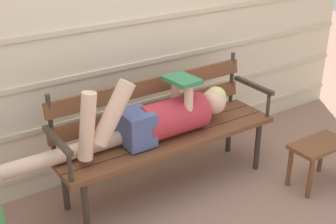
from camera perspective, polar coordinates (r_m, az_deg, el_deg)
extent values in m
plane|color=#936B56|center=(3.40, 1.74, -10.69)|extent=(12.00, 12.00, 0.00)
cube|color=beige|center=(3.45, -4.83, 11.18)|extent=(4.61, 0.06, 2.33)
cube|color=beige|center=(3.78, -4.03, -3.77)|extent=(4.61, 0.02, 0.04)
cube|color=beige|center=(3.64, -4.19, 0.83)|extent=(4.61, 0.02, 0.04)
cube|color=beige|center=(3.51, -4.35, 5.79)|extent=(4.61, 0.02, 0.04)
cube|color=beige|center=(3.42, -4.53, 11.07)|extent=(4.61, 0.02, 0.04)
cube|color=brown|center=(3.20, 1.47, -4.14)|extent=(1.67, 0.14, 0.04)
cube|color=brown|center=(3.30, 0.00, -3.12)|extent=(1.67, 0.14, 0.04)
cube|color=brown|center=(3.41, -1.37, -2.15)|extent=(1.67, 0.14, 0.04)
cube|color=brown|center=(3.40, -2.01, 0.26)|extent=(1.60, 0.05, 0.11)
cube|color=brown|center=(3.33, -2.06, 3.23)|extent=(1.60, 0.05, 0.11)
cylinder|color=#382D23|center=(3.07, -14.30, -1.47)|extent=(0.03, 0.03, 0.42)
cylinder|color=#382D23|center=(3.80, 7.89, 4.26)|extent=(0.03, 0.03, 0.42)
cylinder|color=#382D23|center=(3.00, -10.12, -11.81)|extent=(0.04, 0.04, 0.41)
cylinder|color=#382D23|center=(3.71, 11.00, -4.16)|extent=(0.04, 0.04, 0.41)
cylinder|color=#382D23|center=(3.26, -12.64, -8.70)|extent=(0.04, 0.04, 0.41)
cylinder|color=#382D23|center=(3.93, 7.55, -2.18)|extent=(0.04, 0.04, 0.41)
cube|color=#382D23|center=(2.88, -13.54, -3.42)|extent=(0.04, 0.42, 0.03)
cylinder|color=#382D23|center=(2.79, -12.05, -6.64)|extent=(0.03, 0.03, 0.20)
cube|color=#382D23|center=(3.68, 10.56, 3.24)|extent=(0.04, 0.42, 0.03)
cylinder|color=#382D23|center=(3.61, 12.29, 0.91)|extent=(0.03, 0.03, 0.20)
cylinder|color=#B72D38|center=(3.26, 0.64, -0.61)|extent=(0.49, 0.26, 0.26)
cube|color=#475684|center=(3.11, -3.99, -1.95)|extent=(0.20, 0.25, 0.24)
sphere|color=beige|center=(3.45, 5.65, 1.30)|extent=(0.19, 0.19, 0.19)
sphere|color=#E0C67A|center=(3.44, 5.93, 1.88)|extent=(0.16, 0.16, 0.16)
cylinder|color=beige|center=(2.90, -6.79, -0.11)|extent=(0.32, 0.11, 0.42)
cylinder|color=beige|center=(2.86, -9.95, -1.79)|extent=(0.15, 0.09, 0.45)
cylinder|color=beige|center=(3.02, -12.68, -5.12)|extent=(0.83, 0.10, 0.10)
cylinder|color=beige|center=(3.18, 2.55, 1.23)|extent=(0.06, 0.06, 0.25)
cylinder|color=beige|center=(3.30, 0.92, 2.16)|extent=(0.06, 0.06, 0.25)
cube|color=#337A4C|center=(3.19, 1.75, 4.01)|extent=(0.19, 0.26, 0.03)
cube|color=brown|center=(3.57, 18.20, -3.87)|extent=(0.45, 0.24, 0.03)
cylinder|color=brown|center=(3.48, 17.16, -7.87)|extent=(0.04, 0.04, 0.32)
cylinder|color=brown|center=(3.58, 14.81, -6.55)|extent=(0.04, 0.04, 0.32)
cylinder|color=brown|center=(3.83, 18.44, -4.87)|extent=(0.04, 0.04, 0.32)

